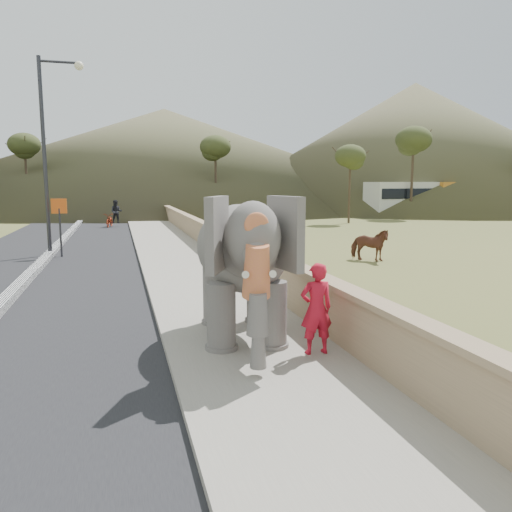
{
  "coord_description": "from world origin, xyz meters",
  "views": [
    {
      "loc": [
        -2.21,
        -7.73,
        3.03
      ],
      "look_at": [
        0.2,
        0.97,
        1.7
      ],
      "focal_mm": 35.0,
      "sensor_mm": 36.0,
      "label": 1
    }
  ],
  "objects_px": {
    "cow": "(369,245)",
    "elephant_and_man": "(243,267)",
    "lamppost": "(51,137)",
    "motorcyclist": "(112,217)"
  },
  "relations": [
    {
      "from": "cow",
      "to": "elephant_and_man",
      "type": "xyz_separation_m",
      "value": [
        -7.16,
        -8.4,
        0.82
      ]
    },
    {
      "from": "cow",
      "to": "elephant_and_man",
      "type": "relative_size",
      "value": 0.39
    },
    {
      "from": "lamppost",
      "to": "cow",
      "type": "xyz_separation_m",
      "value": [
        11.87,
        -4.74,
        -4.24
      ]
    },
    {
      "from": "lamppost",
      "to": "motorcyclist",
      "type": "height_order",
      "value": "lamppost"
    },
    {
      "from": "cow",
      "to": "elephant_and_man",
      "type": "distance_m",
      "value": 11.07
    },
    {
      "from": "cow",
      "to": "motorcyclist",
      "type": "xyz_separation_m",
      "value": [
        -9.77,
        18.31,
        0.08
      ]
    },
    {
      "from": "lamppost",
      "to": "motorcyclist",
      "type": "xyz_separation_m",
      "value": [
        2.1,
        13.57,
        -4.15
      ]
    },
    {
      "from": "lamppost",
      "to": "elephant_and_man",
      "type": "xyz_separation_m",
      "value": [
        4.71,
        -13.14,
        -3.42
      ]
    },
    {
      "from": "motorcyclist",
      "to": "cow",
      "type": "bearing_deg",
      "value": -61.93
    },
    {
      "from": "lamppost",
      "to": "cow",
      "type": "height_order",
      "value": "lamppost"
    }
  ]
}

